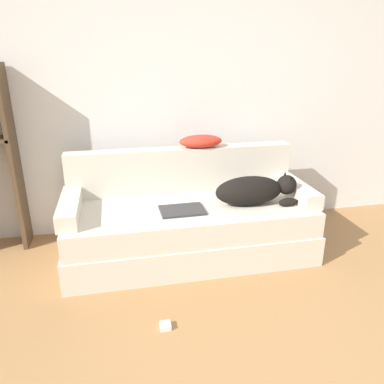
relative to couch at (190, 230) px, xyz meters
name	(u,v)px	position (x,y,z in m)	size (l,w,h in m)	color
wall_back	(184,86)	(0.08, 0.67, 1.13)	(8.17, 0.06, 2.70)	silver
couch	(190,230)	(0.00, 0.00, 0.00)	(2.04, 0.85, 0.46)	beige
couch_backrest	(182,170)	(0.00, 0.36, 0.43)	(2.00, 0.15, 0.40)	beige
couch_arm_left	(70,207)	(-0.94, -0.01, 0.29)	(0.15, 0.66, 0.13)	beige
couch_arm_right	(296,190)	(0.94, -0.01, 0.29)	(0.15, 0.66, 0.13)	beige
dog	(255,190)	(0.53, -0.09, 0.36)	(0.69, 0.25, 0.25)	black
laptop	(182,210)	(-0.08, -0.11, 0.24)	(0.35, 0.25, 0.02)	#2D2D30
throw_pillow	(201,141)	(0.17, 0.34, 0.68)	(0.38, 0.18, 0.11)	red
power_adapter	(165,326)	(-0.34, -0.89, -0.21)	(0.07, 0.07, 0.04)	silver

